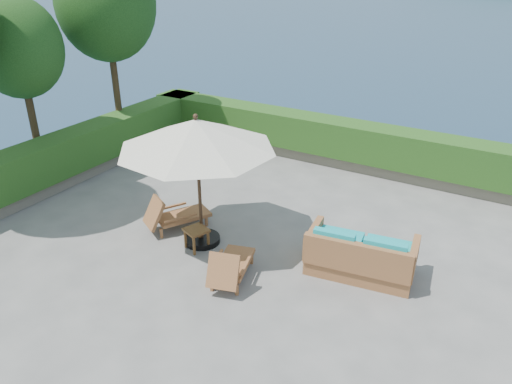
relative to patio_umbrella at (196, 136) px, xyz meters
The scene contains 14 objects.
ground 2.52m from the patio_umbrella, ahead, with size 12.00×12.00×0.00m, color gray.
foundation 4.05m from the patio_umbrella, ahead, with size 12.00×12.00×3.00m, color #584E45.
ocean 5.48m from the patio_umbrella, ahead, with size 600.00×600.00×0.00m, color #14263F.
planter_wall_far 6.07m from the patio_umbrella, 83.91° to the left, with size 12.00×0.60×0.36m, color #716A5A.
planter_wall_left 5.49m from the patio_umbrella, behind, with size 0.60×12.00×0.36m, color #716A5A.
hedge_far 5.85m from the patio_umbrella, 83.91° to the left, with size 12.40×0.90×1.00m, color #1F4012.
hedge_left 5.25m from the patio_umbrella, behind, with size 0.90×12.40×1.00m, color #1F4012.
tree_mid 5.93m from the patio_umbrella, behind, with size 2.20×2.20×4.83m.
tree_far 6.58m from the patio_umbrella, 149.37° to the left, with size 2.80×2.80×6.03m.
patio_umbrella is the anchor object (origin of this frame).
lounge_left 2.28m from the patio_umbrella, behind, with size 1.24×1.57×0.85m.
lounge_right 2.64m from the patio_umbrella, 33.66° to the right, with size 0.95×1.52×0.82m.
side_table 2.08m from the patio_umbrella, 75.85° to the right, with size 0.58×0.58×0.48m.
wicker_loveseat 3.99m from the patio_umbrella, ahead, with size 2.19×1.34×1.01m.
Camera 1 is at (5.17, -7.46, 5.75)m, focal length 35.00 mm.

